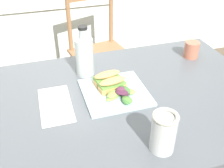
% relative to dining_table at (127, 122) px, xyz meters
% --- Properties ---
extents(dining_table, '(1.17, 0.81, 0.74)m').
position_rel_dining_table_xyz_m(dining_table, '(0.00, 0.00, 0.00)').
color(dining_table, '#51565B').
rests_on(dining_table, ground).
extents(chair_wooden_far, '(0.46, 0.46, 0.87)m').
position_rel_dining_table_xyz_m(chair_wooden_far, '(0.13, 0.96, -0.15)').
color(chair_wooden_far, '#8E6642').
rests_on(chair_wooden_far, ground).
extents(plate_lunch, '(0.26, 0.26, 0.01)m').
position_rel_dining_table_xyz_m(plate_lunch, '(-0.04, 0.04, 0.14)').
color(plate_lunch, silver).
rests_on(plate_lunch, dining_table).
extents(sandwich_half_front, '(0.12, 0.07, 0.06)m').
position_rel_dining_table_xyz_m(sandwich_half_front, '(-0.05, 0.05, 0.18)').
color(sandwich_half_front, tan).
rests_on(sandwich_half_front, plate_lunch).
extents(sandwich_half_back, '(0.12, 0.07, 0.06)m').
position_rel_dining_table_xyz_m(sandwich_half_back, '(-0.06, 0.10, 0.18)').
color(sandwich_half_back, tan).
rests_on(sandwich_half_back, plate_lunch).
extents(salad_mixed_greens, '(0.14, 0.11, 0.03)m').
position_rel_dining_table_xyz_m(salad_mixed_greens, '(-0.03, -0.01, 0.16)').
color(salad_mixed_greens, '#84A84C').
rests_on(salad_mixed_greens, plate_lunch).
extents(napkin_folded, '(0.12, 0.24, 0.00)m').
position_rel_dining_table_xyz_m(napkin_folded, '(-0.28, 0.03, 0.14)').
color(napkin_folded, silver).
rests_on(napkin_folded, dining_table).
extents(fork_on_napkin, '(0.03, 0.19, 0.00)m').
position_rel_dining_table_xyz_m(fork_on_napkin, '(-0.28, 0.05, 0.14)').
color(fork_on_napkin, silver).
rests_on(fork_on_napkin, napkin_folded).
extents(bottle_cold_brew, '(0.08, 0.08, 0.23)m').
position_rel_dining_table_xyz_m(bottle_cold_brew, '(-0.12, 0.22, 0.22)').
color(bottle_cold_brew, black).
rests_on(bottle_cold_brew, dining_table).
extents(mason_jar_iced_tea, '(0.08, 0.08, 0.14)m').
position_rel_dining_table_xyz_m(mason_jar_iced_tea, '(0.00, -0.29, 0.20)').
color(mason_jar_iced_tea, '#995623').
rests_on(mason_jar_iced_tea, dining_table).
extents(cup_extra_side, '(0.07, 0.07, 0.08)m').
position_rel_dining_table_xyz_m(cup_extra_side, '(0.42, 0.22, 0.18)').
color(cup_extra_side, '#B2664C').
rests_on(cup_extra_side, dining_table).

